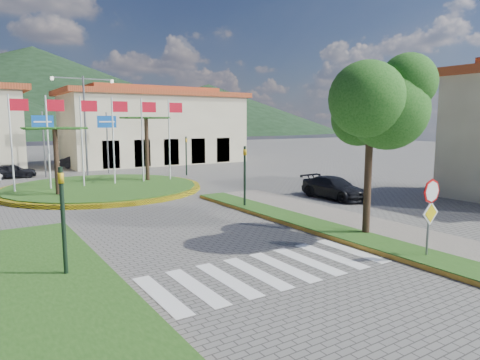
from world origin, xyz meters
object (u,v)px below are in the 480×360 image
stop_sign (430,206)px  car_side_right (334,188)px  car_dark_b (81,162)px  roundabout_island (102,187)px  deciduous_tree (371,101)px  car_dark_a (12,171)px

stop_sign → car_side_right: size_ratio=0.61×
stop_sign → car_dark_b: 34.91m
roundabout_island → stop_sign: size_ratio=4.79×
deciduous_tree → car_side_right: 9.44m
stop_sign → deciduous_tree: size_ratio=0.39×
stop_sign → deciduous_tree: bearing=78.8°
deciduous_tree → car_dark_b: size_ratio=1.85×
stop_sign → car_dark_a: bearing=107.1°
deciduous_tree → car_dark_b: 32.25m
roundabout_island → car_side_right: size_ratio=2.94×
stop_sign → car_dark_b: (-2.90, 34.77, -1.18)m
roundabout_island → stop_sign: (4.90, -20.04, 1.62)m
roundabout_island → car_side_right: roundabout_island is taller
roundabout_island → deciduous_tree: 18.55m
roundabout_island → car_dark_b: (2.00, 14.73, 0.43)m
car_dark_a → car_side_right: 24.93m
stop_sign → car_side_right: (5.56, 9.66, -1.16)m
deciduous_tree → car_dark_a: (-9.78, 26.72, -4.60)m
car_dark_b → car_side_right: bearing=-139.6°
roundabout_island → stop_sign: bearing=-76.3°
roundabout_island → car_side_right: 14.74m
stop_sign → deciduous_tree: deciduous_tree is taller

